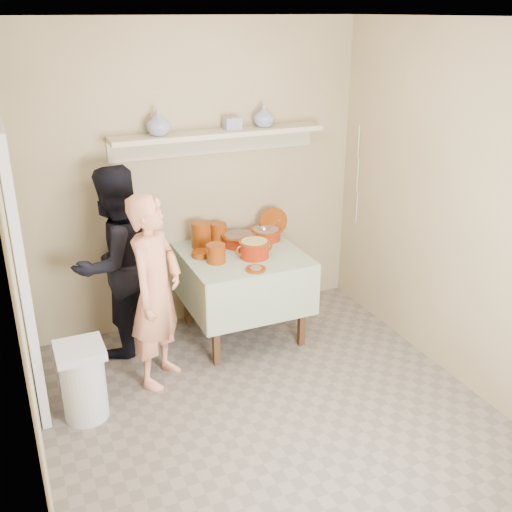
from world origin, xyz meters
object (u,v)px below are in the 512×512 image
serving_table (242,266)px  trash_bin (83,382)px  person_cook (156,292)px  person_helper (116,263)px  cazuela_rice (254,248)px

serving_table → trash_bin: 1.62m
person_cook → trash_bin: 0.79m
person_helper → cazuela_rice: (1.08, -0.28, 0.06)m
person_helper → cazuela_rice: bearing=136.2°
serving_table → cazuela_rice: cazuela_rice is taller
serving_table → cazuela_rice: size_ratio=2.95×
serving_table → cazuela_rice: bearing=-64.6°
trash_bin → person_helper: bearing=62.3°
person_cook → serving_table: person_cook is taller
serving_table → trash_bin: serving_table is taller
person_helper → trash_bin: size_ratio=2.79×
person_cook → cazuela_rice: 0.94m
person_cook → serving_table: 0.93m
cazuela_rice → trash_bin: size_ratio=0.59×
person_cook → serving_table: bearing=-22.9°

